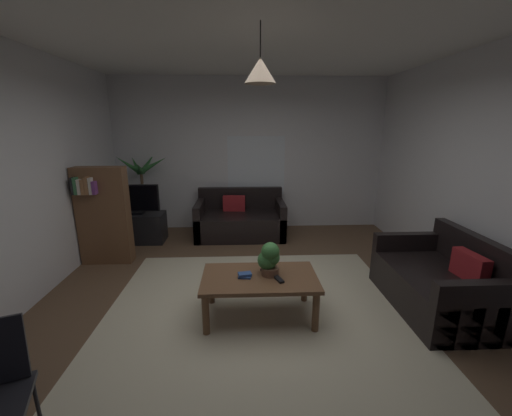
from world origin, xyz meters
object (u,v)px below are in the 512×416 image
(couch_under_window, at_px, (240,221))
(tv, at_px, (135,199))
(tv_stand, at_px, (138,228))
(book_on_table_1, at_px, (245,274))
(remote_on_table_1, at_px, (279,279))
(couch_right_side, at_px, (440,285))
(potted_plant_on_table, at_px, (269,258))
(bookshelf_corner, at_px, (103,215))
(pendant_lamp, at_px, (260,70))
(potted_palm_corner, at_px, (144,200))
(coffee_table, at_px, (260,282))
(remote_on_table_0, at_px, (266,272))
(book_on_table_0, at_px, (245,276))

(couch_under_window, xyz_separation_m, tv, (-1.75, -0.26, 0.49))
(couch_under_window, distance_m, tv_stand, 1.77)
(book_on_table_1, xyz_separation_m, remote_on_table_1, (0.34, -0.08, -0.02))
(couch_right_side, bearing_deg, couch_under_window, -138.28)
(remote_on_table_1, height_order, potted_plant_on_table, potted_plant_on_table)
(bookshelf_corner, height_order, pendant_lamp, pendant_lamp)
(book_on_table_1, height_order, potted_palm_corner, potted_palm_corner)
(book_on_table_1, xyz_separation_m, potted_plant_on_table, (0.25, 0.06, 0.15))
(book_on_table_1, bearing_deg, remote_on_table_1, -12.70)
(couch_right_side, height_order, potted_palm_corner, potted_palm_corner)
(coffee_table, relative_size, pendant_lamp, 2.37)
(bookshelf_corner, bearing_deg, potted_plant_on_table, -32.22)
(couch_under_window, xyz_separation_m, pendant_lamp, (0.21, -2.53, 2.14))
(book_on_table_1, xyz_separation_m, tv, (-1.81, 2.27, 0.27))
(remote_on_table_1, height_order, tv, tv)
(remote_on_table_0, distance_m, tv_stand, 3.01)
(couch_right_side, distance_m, tv_stand, 4.51)
(book_on_table_0, bearing_deg, book_on_table_1, 73.52)
(remote_on_table_1, bearing_deg, couch_right_side, 164.64)
(tv_stand, xyz_separation_m, pendant_lamp, (1.96, -2.28, 2.16))
(tv_stand, bearing_deg, book_on_table_0, -51.76)
(remote_on_table_0, relative_size, remote_on_table_1, 1.00)
(book_on_table_0, height_order, tv, tv)
(potted_palm_corner, bearing_deg, coffee_table, -54.49)
(couch_right_side, xyz_separation_m, pendant_lamp, (-1.97, -0.08, 2.14))
(book_on_table_0, distance_m, pendant_lamp, 1.95)
(book_on_table_0, bearing_deg, potted_palm_corner, 123.22)
(couch_under_window, relative_size, book_on_table_0, 12.34)
(remote_on_table_0, xyz_separation_m, tv, (-2.04, 2.19, 0.29))
(pendant_lamp, bearing_deg, potted_palm_corner, 125.51)
(book_on_table_1, bearing_deg, pendant_lamp, 4.50)
(potted_plant_on_table, distance_m, bookshelf_corner, 2.66)
(book_on_table_1, height_order, potted_plant_on_table, potted_plant_on_table)
(coffee_table, bearing_deg, potted_plant_on_table, 22.97)
(tv, bearing_deg, coffee_table, -49.05)
(book_on_table_0, bearing_deg, couch_right_side, 2.47)
(tv, distance_m, pendant_lamp, 3.42)
(book_on_table_0, relative_size, potted_plant_on_table, 0.36)
(potted_plant_on_table, bearing_deg, book_on_table_0, -167.14)
(tv_stand, distance_m, tv, 0.51)
(potted_palm_corner, xyz_separation_m, bookshelf_corner, (-0.18, -1.29, 0.09))
(couch_under_window, relative_size, potted_plant_on_table, 4.44)
(couch_under_window, bearing_deg, pendant_lamp, -85.26)
(remote_on_table_0, xyz_separation_m, potted_palm_corner, (-2.04, 2.68, 0.17))
(bookshelf_corner, bearing_deg, tv_stand, 77.23)
(coffee_table, xyz_separation_m, potted_plant_on_table, (0.10, 0.04, 0.24))
(bookshelf_corner, bearing_deg, book_on_table_1, -36.42)
(bookshelf_corner, bearing_deg, remote_on_table_0, -32.00)
(couch_right_side, relative_size, tv, 1.72)
(coffee_table, height_order, book_on_table_0, book_on_table_0)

